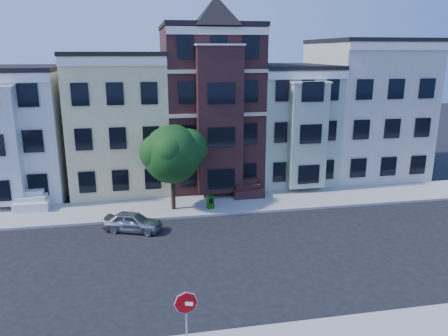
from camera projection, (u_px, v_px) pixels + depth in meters
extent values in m
plane|color=black|center=(253.00, 256.00, 22.70)|extent=(120.00, 120.00, 0.00)
cube|color=#9E9B93|center=(224.00, 204.00, 30.27)|extent=(60.00, 4.00, 0.15)
cube|color=silver|center=(11.00, 132.00, 32.57)|extent=(8.00, 9.00, 9.00)
cube|color=#F6E39C|center=(120.00, 122.00, 33.89)|extent=(7.00, 9.00, 10.00)
cube|color=#381919|center=(209.00, 107.00, 34.90)|extent=(7.00, 9.00, 12.00)
cube|color=#A0B297|center=(286.00, 123.00, 36.47)|extent=(6.00, 9.00, 9.00)
cube|color=beige|center=(364.00, 109.00, 37.48)|extent=(8.00, 9.00, 11.00)
imported|color=#9EA0A4|center=(133.00, 222.00, 25.75)|extent=(3.73, 2.54, 1.18)
cube|color=#10560A|center=(210.00, 202.00, 29.10)|extent=(0.49, 0.46, 0.90)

